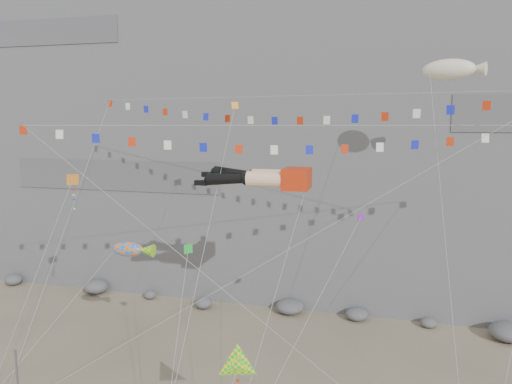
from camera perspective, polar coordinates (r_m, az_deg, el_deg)
cliff at (r=58.74m, az=7.10°, el=15.60°), size 80.00×28.00×50.00m
talus_boulders at (r=46.69m, az=3.89°, el=-12.95°), size 60.00×3.00×1.20m
anchor_pole_left at (r=34.32m, az=-25.57°, el=-19.21°), size 0.12×0.12×4.31m
legs_kite at (r=31.54m, az=1.03°, el=1.63°), size 7.32×12.83×18.13m
flag_banner_upper at (r=34.72m, az=3.57°, el=10.85°), size 31.75×15.39×26.86m
flag_banner_lower at (r=30.38m, az=4.17°, el=7.56°), size 30.98×11.75×21.32m
harlequin_kite at (r=35.08m, az=-20.26°, el=1.19°), size 3.66×7.04×15.12m
fish_windsock at (r=33.91m, az=-14.47°, el=-6.36°), size 8.63×7.33×13.17m
delta_kite at (r=25.08m, az=-2.15°, el=-19.23°), size 2.12×4.85×7.70m
blimp_windsock at (r=36.63m, az=21.13°, el=12.85°), size 4.53×13.01×23.78m
small_kite_a at (r=35.04m, az=-2.59°, el=9.10°), size 1.10×15.04×23.41m
small_kite_b at (r=30.91m, az=11.57°, el=-3.50°), size 6.21×10.22×16.08m
small_kite_c at (r=30.01m, az=-7.79°, el=-6.70°), size 2.53×9.31×13.22m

